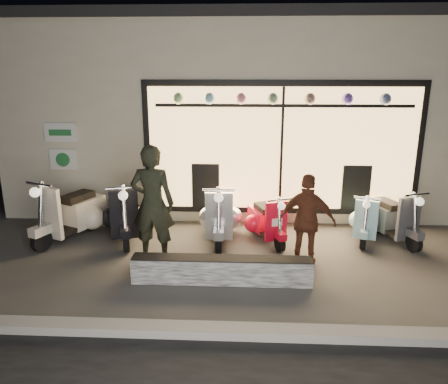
# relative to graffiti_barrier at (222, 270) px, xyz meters

# --- Properties ---
(ground) EXTENTS (40.00, 40.00, 0.00)m
(ground) POSITION_rel_graffiti_barrier_xyz_m (0.24, 0.65, -0.20)
(ground) COLOR #383533
(ground) RESTS_ON ground
(kerb) EXTENTS (40.00, 0.25, 0.12)m
(kerb) POSITION_rel_graffiti_barrier_xyz_m (0.24, -1.35, -0.14)
(kerb) COLOR slate
(kerb) RESTS_ON ground
(shop_building) EXTENTS (10.20, 6.23, 4.20)m
(shop_building) POSITION_rel_graffiti_barrier_xyz_m (0.24, 5.63, 1.90)
(shop_building) COLOR beige
(shop_building) RESTS_ON ground
(graffiti_barrier) EXTENTS (2.68, 0.28, 0.40)m
(graffiti_barrier) POSITION_rel_graffiti_barrier_xyz_m (0.00, 0.00, 0.00)
(graffiti_barrier) COLOR black
(graffiti_barrier) RESTS_ON ground
(scooter_silver) EXTENTS (0.49, 1.51, 1.08)m
(scooter_silver) POSITION_rel_graffiti_barrier_xyz_m (-0.13, 1.86, 0.24)
(scooter_silver) COLOR black
(scooter_silver) RESTS_ON ground
(scooter_red) EXTENTS (0.70, 1.25, 0.90)m
(scooter_red) POSITION_rel_graffiti_barrier_xyz_m (0.71, 1.79, 0.16)
(scooter_red) COLOR black
(scooter_red) RESTS_ON ground
(scooter_black) EXTENTS (0.79, 1.55, 1.11)m
(scooter_black) POSITION_rel_graffiti_barrier_xyz_m (-1.96, 1.82, 0.24)
(scooter_black) COLOR black
(scooter_black) RESTS_ON ground
(scooter_cream) EXTENTS (0.96, 1.59, 1.16)m
(scooter_cream) POSITION_rel_graffiti_barrier_xyz_m (-2.85, 1.75, 0.27)
(scooter_cream) COLOR black
(scooter_cream) RESTS_ON ground
(scooter_blue) EXTENTS (0.68, 1.25, 0.90)m
(scooter_blue) POSITION_rel_graffiti_barrier_xyz_m (2.64, 1.96, 0.16)
(scooter_blue) COLOR black
(scooter_blue) RESTS_ON ground
(scooter_grey) EXTENTS (0.77, 1.38, 0.99)m
(scooter_grey) POSITION_rel_graffiti_barrier_xyz_m (3.03, 1.96, 0.20)
(scooter_grey) COLOR black
(scooter_grey) RESTS_ON ground
(man) EXTENTS (0.74, 0.51, 1.95)m
(man) POSITION_rel_graffiti_barrier_xyz_m (-1.17, 0.78, 0.77)
(man) COLOR black
(man) RESTS_ON ground
(woman) EXTENTS (0.96, 0.61, 1.52)m
(woman) POSITION_rel_graffiti_barrier_xyz_m (1.32, 0.65, 0.56)
(woman) COLOR brown
(woman) RESTS_ON ground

